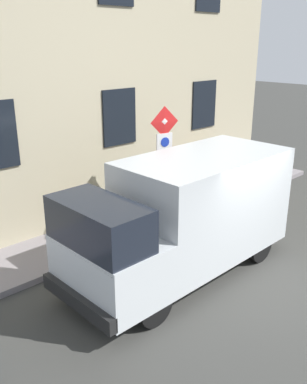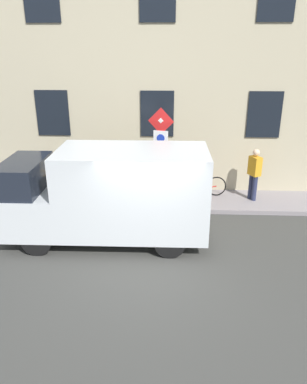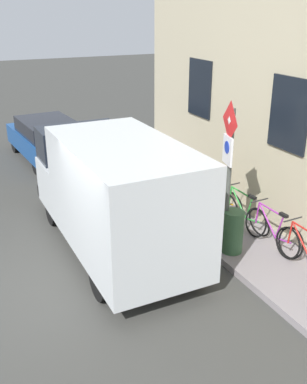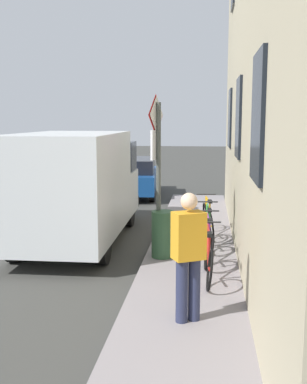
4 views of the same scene
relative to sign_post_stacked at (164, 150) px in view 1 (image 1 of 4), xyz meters
name	(u,v)px [view 1 (image 1 of 4)]	position (x,y,z in m)	size (l,w,h in m)	color
ground_plane	(263,275)	(-3.23, 0.17, -2.16)	(80.00, 80.00, 0.00)	#3A3A36
sidewalk_slab	(142,220)	(0.67, 0.17, -2.09)	(1.77, 14.78, 0.14)	gray
building_facade	(109,55)	(1.91, 0.17, 2.23)	(0.75, 12.78, 8.78)	tan
sign_post_stacked	(164,150)	(0.00, 0.00, 0.00)	(0.20, 0.55, 2.99)	#474C47
delivery_van	(185,214)	(-1.91, 1.26, -0.82)	(2.06, 5.35, 2.50)	silver
bicycle_red	(171,189)	(1.01, -1.34, -1.65)	(0.46, 1.71, 0.89)	black
bicycle_purple	(147,198)	(1.01, -0.32, -1.65)	(0.46, 1.72, 0.89)	black
bicycle_green	(119,207)	(1.01, 0.70, -1.65)	(0.46, 1.72, 0.89)	black
bicycle_orange	(88,217)	(1.01, 1.73, -1.65)	(0.46, 1.71, 0.89)	black
pedestrian	(215,163)	(0.74, -3.03, -1.09)	(0.47, 0.41, 1.72)	#262B47
litter_bin	(163,205)	(0.14, -0.13, -1.57)	(0.44, 0.44, 0.90)	#2D5133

